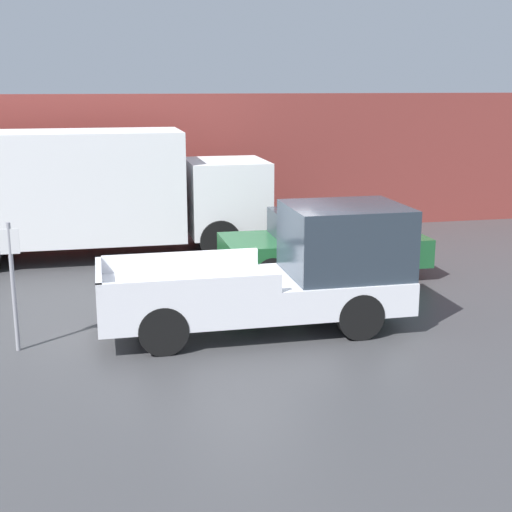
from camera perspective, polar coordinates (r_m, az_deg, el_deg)
name	(u,v)px	position (r m, az deg, el deg)	size (l,w,h in m)	color
ground_plane	(261,324)	(12.89, 0.37, -5.46)	(60.00, 60.00, 0.00)	#3D3D3F
building_wall	(196,164)	(20.55, -4.83, 7.32)	(28.00, 0.15, 3.94)	brown
pickup_truck	(288,272)	(12.48, 2.61, -1.32)	(5.33, 1.95, 2.16)	silver
car	(325,243)	(15.89, 5.54, 1.05)	(4.47, 1.89, 1.49)	#1E592D
delivery_truck	(73,190)	(17.95, -14.41, 5.16)	(8.90, 2.37, 3.11)	white
parking_sign	(13,279)	(11.93, -18.90, -1.77)	(0.30, 0.07, 2.12)	gray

